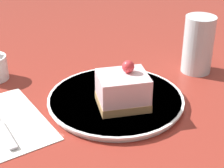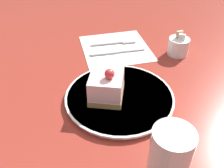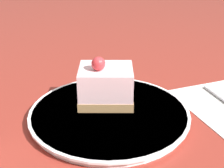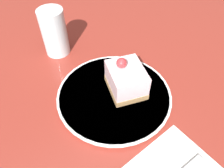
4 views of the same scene
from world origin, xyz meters
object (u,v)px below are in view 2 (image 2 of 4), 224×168
drinking_glass (169,160)px  fork (118,42)px  knife (113,52)px  sugar_bowl (178,46)px  plate (119,96)px  cake_slice (107,84)px

drinking_glass → fork: bearing=-176.1°
fork → knife: same height
fork → sugar_bowl: (0.08, 0.18, 0.02)m
knife → sugar_bowl: sugar_bowl is taller
plate → cake_slice: cake_slice is taller
sugar_bowl → drinking_glass: (0.43, -0.15, 0.04)m
cake_slice → drinking_glass: 0.25m
drinking_glass → cake_slice: bearing=-159.2°
fork → knife: bearing=-25.2°
cake_slice → sugar_bowl: bearing=141.5°
fork → sugar_bowl: size_ratio=2.01×
knife → drinking_glass: 0.45m
knife → sugar_bowl: bearing=77.8°
knife → fork: bearing=154.8°
plate → drinking_glass: drinking_glass is taller
sugar_bowl → cake_slice: bearing=-49.7°
fork → drinking_glass: drinking_glass is taller
plate → cake_slice: size_ratio=2.53×
knife → sugar_bowl: 0.20m
cake_slice → sugar_bowl: 0.31m
cake_slice → fork: (-0.28, 0.05, -0.04)m
knife → plate: bearing=-7.4°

